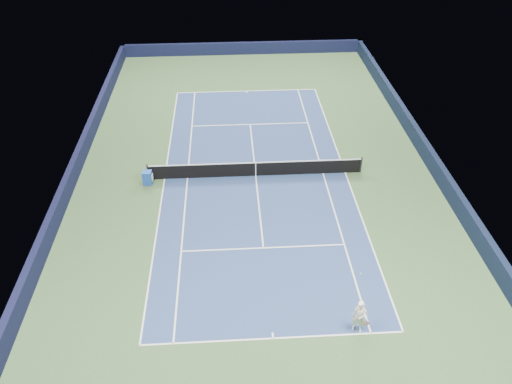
{
  "coord_description": "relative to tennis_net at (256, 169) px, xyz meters",
  "views": [
    {
      "loc": [
        -1.51,
        -24.79,
        17.18
      ],
      "look_at": [
        -0.17,
        -3.0,
        1.0
      ],
      "focal_mm": 35.0,
      "sensor_mm": 36.0,
      "label": 1
    }
  ],
  "objects": [
    {
      "name": "baseline_near",
      "position": [
        0.0,
        -11.88,
        -0.5
      ],
      "size": [
        10.97,
        0.08,
        0.0
      ],
      "primitive_type": "cube",
      "color": "white",
      "rests_on": "ground"
    },
    {
      "name": "service_line_far",
      "position": [
        0.0,
        6.4,
        -0.5
      ],
      "size": [
        8.23,
        0.08,
        0.0
      ],
      "primitive_type": "cube",
      "color": "white",
      "rests_on": "ground"
    },
    {
      "name": "center_service_line",
      "position": [
        0.0,
        0.0,
        -0.5
      ],
      "size": [
        0.08,
        12.8,
        0.0
      ],
      "primitive_type": "cube",
      "color": "white",
      "rests_on": "ground"
    },
    {
      "name": "ground",
      "position": [
        0.0,
        0.0,
        -0.5
      ],
      "size": [
        40.0,
        40.0,
        0.0
      ],
      "primitive_type": "plane",
      "color": "#34522D",
      "rests_on": "ground"
    },
    {
      "name": "center_mark_near",
      "position": [
        0.0,
        -11.73,
        -0.5
      ],
      "size": [
        0.08,
        0.3,
        0.0
      ],
      "primitive_type": "cube",
      "color": "white",
      "rests_on": "ground"
    },
    {
      "name": "center_mark_far",
      "position": [
        0.0,
        11.73,
        -0.5
      ],
      "size": [
        0.08,
        0.3,
        0.0
      ],
      "primitive_type": "cube",
      "color": "white",
      "rests_on": "ground"
    },
    {
      "name": "sponsor_cube",
      "position": [
        -6.4,
        -0.43,
        -0.08
      ],
      "size": [
        0.59,
        0.51,
        0.85
      ],
      "color": "#1C48A8",
      "rests_on": "ground"
    },
    {
      "name": "baseline_far",
      "position": [
        0.0,
        11.88,
        -0.5
      ],
      "size": [
        10.97,
        0.08,
        0.0
      ],
      "primitive_type": "cube",
      "color": "white",
      "rests_on": "ground"
    },
    {
      "name": "sideline_doubles_left",
      "position": [
        -5.49,
        0.0,
        -0.5
      ],
      "size": [
        0.08,
        23.77,
        0.0
      ],
      "primitive_type": "cube",
      "color": "white",
      "rests_on": "ground"
    },
    {
      "name": "wall_far",
      "position": [
        0.0,
        19.82,
        0.05
      ],
      "size": [
        22.0,
        0.35,
        1.1
      ],
      "primitive_type": "cube",
      "color": "black",
      "rests_on": "ground"
    },
    {
      "name": "tennis_player",
      "position": [
        3.57,
        -11.66,
        0.34
      ],
      "size": [
        0.83,
        1.33,
        2.35
      ],
      "color": "white",
      "rests_on": "ground"
    },
    {
      "name": "tennis_net",
      "position": [
        0.0,
        0.0,
        0.0
      ],
      "size": [
        12.9,
        0.1,
        1.07
      ],
      "color": "black",
      "rests_on": "ground"
    },
    {
      "name": "sideline_doubles_right",
      "position": [
        5.49,
        0.0,
        -0.5
      ],
      "size": [
        0.08,
        23.77,
        0.0
      ],
      "primitive_type": "cube",
      "color": "white",
      "rests_on": "ground"
    },
    {
      "name": "wall_left",
      "position": [
        -10.82,
        0.0,
        0.05
      ],
      "size": [
        0.35,
        40.0,
        1.1
      ],
      "primitive_type": "cube",
      "color": "black",
      "rests_on": "ground"
    },
    {
      "name": "sideline_singles_left",
      "position": [
        -4.12,
        0.0,
        -0.5
      ],
      "size": [
        0.08,
        23.77,
        0.0
      ],
      "primitive_type": "cube",
      "color": "white",
      "rests_on": "ground"
    },
    {
      "name": "sideline_singles_right",
      "position": [
        4.12,
        0.0,
        -0.5
      ],
      "size": [
        0.08,
        23.77,
        0.0
      ],
      "primitive_type": "cube",
      "color": "white",
      "rests_on": "ground"
    },
    {
      "name": "court_surface",
      "position": [
        0.0,
        0.0,
        -0.5
      ],
      "size": [
        10.97,
        23.77,
        0.01
      ],
      "primitive_type": "cube",
      "color": "navy",
      "rests_on": "ground"
    },
    {
      "name": "wall_right",
      "position": [
        10.82,
        0.0,
        0.05
      ],
      "size": [
        0.35,
        40.0,
        1.1
      ],
      "primitive_type": "cube",
      "color": "black",
      "rests_on": "ground"
    },
    {
      "name": "service_line_near",
      "position": [
        0.0,
        -6.4,
        -0.5
      ],
      "size": [
        8.23,
        0.08,
        0.0
      ],
      "primitive_type": "cube",
      "color": "white",
      "rests_on": "ground"
    }
  ]
}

